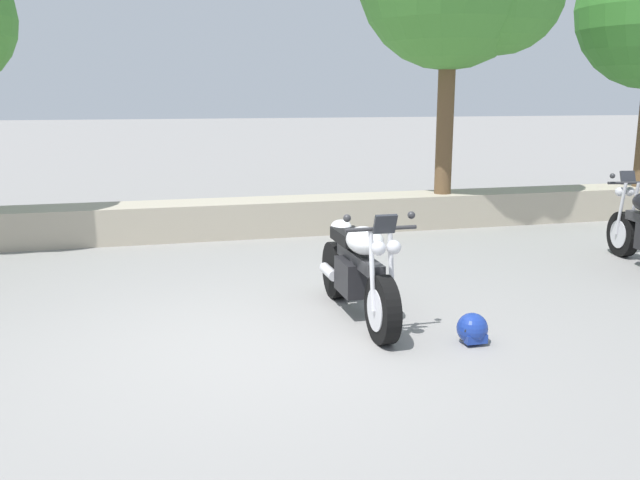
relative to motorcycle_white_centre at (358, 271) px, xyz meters
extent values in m
plane|color=gray|center=(-1.04, -0.44, -0.49)|extent=(120.00, 120.00, 0.00)
cube|color=#A89E89|center=(-1.04, 4.36, -0.21)|extent=(36.00, 0.80, 0.55)
cylinder|color=black|center=(0.01, -0.69, -0.18)|extent=(0.15, 0.62, 0.62)
cylinder|color=black|center=(0.00, 0.75, -0.18)|extent=(0.19, 0.62, 0.62)
cylinder|color=silver|center=(0.01, -0.69, -0.18)|extent=(0.16, 0.39, 0.38)
cube|color=black|center=(0.00, 0.08, -0.08)|extent=(0.32, 0.48, 0.34)
cube|color=#2D2D30|center=(0.00, -0.02, 0.12)|extent=(0.15, 1.10, 0.12)
ellipsoid|color=white|center=(0.00, -0.17, 0.34)|extent=(0.34, 0.52, 0.26)
cube|color=black|center=(0.00, 0.31, 0.28)|extent=(0.26, 0.56, 0.12)
ellipsoid|color=white|center=(0.00, 0.61, 0.32)|extent=(0.22, 0.28, 0.16)
cylinder|color=#2D2D30|center=(0.01, -0.61, 0.54)|extent=(0.66, 0.04, 0.04)
sphere|color=silver|center=(0.08, -0.75, 0.40)|extent=(0.13, 0.13, 0.13)
sphere|color=silver|center=(-0.06, -0.76, 0.40)|extent=(0.13, 0.13, 0.13)
cube|color=#26282D|center=(0.01, -0.71, 0.60)|extent=(0.20, 0.10, 0.18)
cylinder|color=silver|center=(-0.16, 0.50, -0.13)|extent=(0.11, 0.38, 0.11)
cylinder|color=silver|center=(0.10, -0.65, 0.18)|extent=(0.05, 0.16, 0.73)
cylinder|color=silver|center=(-0.08, -0.66, 0.18)|extent=(0.05, 0.16, 0.73)
sphere|color=#2D2D30|center=(0.31, -0.57, 0.64)|extent=(0.07, 0.07, 0.07)
sphere|color=#2D2D30|center=(-0.29, -0.58, 0.64)|extent=(0.07, 0.07, 0.07)
cylinder|color=black|center=(4.33, 1.63, -0.18)|extent=(0.23, 0.63, 0.62)
cylinder|color=silver|center=(4.33, 1.63, -0.18)|extent=(0.22, 0.40, 0.38)
cylinder|color=#2D2D30|center=(4.32, 1.55, 0.54)|extent=(0.66, 0.13, 0.04)
sphere|color=silver|center=(4.27, 1.70, 0.40)|extent=(0.13, 0.13, 0.13)
sphere|color=silver|center=(4.41, 1.67, 0.40)|extent=(0.13, 0.13, 0.13)
cube|color=#26282D|center=(4.33, 1.65, 0.60)|extent=(0.21, 0.12, 0.18)
cylinder|color=silver|center=(4.23, 1.60, 0.18)|extent=(0.07, 0.17, 0.73)
cylinder|color=silver|center=(4.41, 1.57, 0.18)|extent=(0.07, 0.17, 0.73)
sphere|color=#2D2D30|center=(4.02, 1.55, 0.64)|extent=(0.07, 0.07, 0.07)
sphere|color=navy|center=(0.78, -0.91, -0.35)|extent=(0.28, 0.28, 0.28)
ellipsoid|color=black|center=(0.78, -0.99, -0.34)|extent=(0.23, 0.06, 0.12)
cube|color=navy|center=(0.78, -0.99, -0.42)|extent=(0.20, 0.08, 0.08)
cylinder|color=brown|center=(2.85, 4.32, 1.26)|extent=(0.28, 0.28, 2.39)
camera|label=1|loc=(-1.93, -6.07, 1.69)|focal=37.56mm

